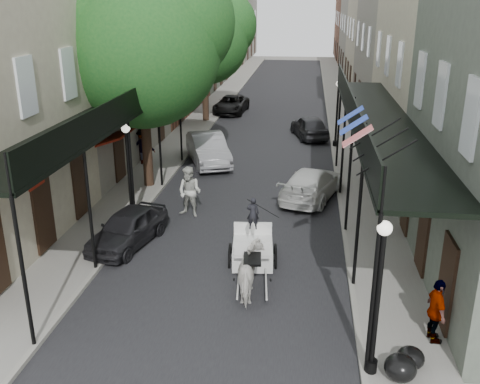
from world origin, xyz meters
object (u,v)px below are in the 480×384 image
(car_left_mid, at_px, (208,149))
(car_left_far, at_px, (231,105))
(carriage, at_px, (253,232))
(lamppost_right_far, at_px, (337,113))
(pedestrian_sidewalk_left, at_px, (143,146))
(car_right_near, at_px, (312,184))
(lamppost_right_near, at_px, (378,297))
(lamppost_left, at_px, (129,171))
(tree_far, at_px, (210,35))
(car_left_near, at_px, (128,228))
(tree_near, at_px, (151,40))
(horse, at_px, (252,272))
(pedestrian_walking, at_px, (190,192))
(pedestrian_sidewalk_right, at_px, (436,311))
(car_right_far, at_px, (309,127))

(car_left_mid, distance_m, car_left_far, 13.20)
(carriage, height_order, car_left_far, carriage)
(lamppost_right_far, height_order, pedestrian_sidewalk_left, lamppost_right_far)
(car_right_near, bearing_deg, lamppost_right_near, 113.54)
(lamppost_left, bearing_deg, car_right_near, 26.80)
(tree_far, relative_size, car_left_near, 2.29)
(tree_near, xyz_separation_m, car_left_far, (0.93, 17.01, -5.85))
(lamppost_right_far, xyz_separation_m, horse, (-3.04, -16.85, -1.30))
(pedestrian_sidewalk_left, bearing_deg, pedestrian_walking, 119.31)
(tree_far, bearing_deg, horse, -77.04)
(lamppost_right_near, distance_m, horse, 4.57)
(pedestrian_sidewalk_left, distance_m, car_left_mid, 3.30)
(pedestrian_sidewalk_right, distance_m, car_right_near, 10.52)
(tree_far, height_order, pedestrian_sidewalk_right, tree_far)
(pedestrian_sidewalk_right, distance_m, car_right_far, 21.06)
(tree_far, height_order, pedestrian_walking, tree_far)
(tree_near, relative_size, car_left_far, 2.10)
(tree_near, height_order, horse, tree_near)
(tree_near, distance_m, pedestrian_sidewalk_left, 6.45)
(pedestrian_walking, bearing_deg, carriage, -32.80)
(horse, xyz_separation_m, car_left_mid, (-3.66, 12.85, 0.04))
(lamppost_left, bearing_deg, car_left_far, 87.75)
(tree_far, bearing_deg, car_left_mid, -80.82)
(car_right_near, bearing_deg, carriage, 89.11)
(tree_far, height_order, lamppost_left, tree_far)
(horse, bearing_deg, carriage, -90.00)
(lamppost_left, bearing_deg, car_left_mid, 79.38)
(pedestrian_sidewalk_left, distance_m, car_left_far, 14.19)
(lamppost_left, bearing_deg, car_right_far, 64.74)
(tree_near, height_order, car_left_mid, tree_near)
(tree_near, relative_size, lamppost_right_far, 2.60)
(pedestrian_sidewalk_left, bearing_deg, car_left_far, -101.81)
(tree_near, distance_m, car_left_far, 18.01)
(tree_near, relative_size, car_left_near, 2.57)
(car_left_mid, relative_size, car_left_far, 1.03)
(pedestrian_walking, height_order, car_left_far, pedestrian_walking)
(car_left_mid, bearing_deg, tree_far, 78.12)
(car_right_near, distance_m, car_right_far, 10.74)
(pedestrian_sidewalk_right, bearing_deg, tree_near, 34.88)
(tree_far, bearing_deg, lamppost_right_far, -36.51)
(carriage, relative_size, car_left_mid, 0.53)
(tree_far, relative_size, car_left_far, 1.88)
(tree_near, distance_m, carriage, 10.04)
(car_left_far, bearing_deg, pedestrian_sidewalk_right, -68.25)
(tree_far, bearing_deg, lamppost_left, -89.54)
(car_left_mid, height_order, car_right_far, car_left_mid)
(car_left_near, bearing_deg, lamppost_left, 117.55)
(tree_near, bearing_deg, lamppost_left, -88.66)
(horse, distance_m, carriage, 2.34)
(car_left_near, bearing_deg, car_left_far, 102.15)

